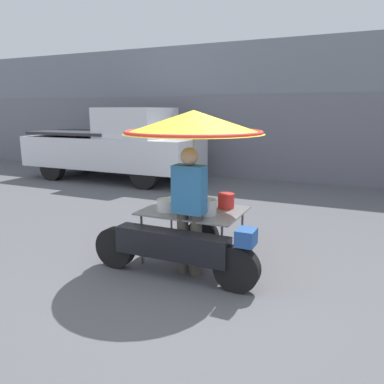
{
  "coord_description": "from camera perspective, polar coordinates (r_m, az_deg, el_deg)",
  "views": [
    {
      "loc": [
        1.63,
        -3.73,
        1.98
      ],
      "look_at": [
        -0.31,
        0.57,
        0.94
      ],
      "focal_mm": 35.0,
      "sensor_mm": 36.0,
      "label": 1
    }
  ],
  "objects": [
    {
      "name": "shopfront_building",
      "position": [
        11.73,
        16.64,
        11.6
      ],
      "size": [
        28.0,
        2.06,
        3.87
      ],
      "color": "gray",
      "rests_on": "ground"
    },
    {
      "name": "vendor_motorcycle_cart",
      "position": [
        4.71,
        -0.08,
        6.77
      ],
      "size": [
        2.14,
        1.79,
        1.98
      ],
      "color": "black",
      "rests_on": "ground"
    },
    {
      "name": "vendor_person",
      "position": [
        4.46,
        -0.41,
        -2.02
      ],
      "size": [
        0.38,
        0.22,
        1.55
      ],
      "color": "#4C473D",
      "rests_on": "ground"
    },
    {
      "name": "ground_plane",
      "position": [
        4.52,
        0.66,
        -13.51
      ],
      "size": [
        36.0,
        36.0,
        0.0
      ],
      "primitive_type": "plane",
      "color": "#56565B"
    },
    {
      "name": "pickup_truck",
      "position": [
        10.94,
        -11.45,
        6.9
      ],
      "size": [
        5.13,
        1.88,
        2.04
      ],
      "color": "black",
      "rests_on": "ground"
    }
  ]
}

